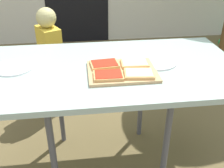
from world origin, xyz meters
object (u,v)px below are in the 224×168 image
(dining_table, at_px, (104,74))
(pizza_slice_near_right, at_px, (139,74))
(child_left, at_px, (51,55))
(cutting_board, at_px, (122,71))
(pizza_slice_near_left, at_px, (108,75))
(pizza_slice_far_right, at_px, (135,63))
(plate_white_left, at_px, (14,67))
(pizza_slice_far_left, at_px, (104,64))
(plate_white_right, at_px, (157,62))

(dining_table, distance_m, pizza_slice_near_right, 0.24)
(dining_table, height_order, child_left, child_left)
(cutting_board, height_order, pizza_slice_near_left, pizza_slice_near_left)
(cutting_board, xyz_separation_m, child_left, (-0.48, 0.87, -0.25))
(pizza_slice_near_right, xyz_separation_m, pizza_slice_near_left, (-0.16, 0.00, 0.00))
(pizza_slice_near_right, bearing_deg, dining_table, 137.44)
(pizza_slice_far_right, distance_m, plate_white_left, 0.69)
(pizza_slice_far_right, bearing_deg, pizza_slice_near_right, -91.08)
(pizza_slice_far_left, bearing_deg, dining_table, 89.48)
(cutting_board, relative_size, pizza_slice_far_left, 2.26)
(child_left, bearing_deg, plate_white_left, -99.44)
(dining_table, relative_size, child_left, 1.69)
(dining_table, bearing_deg, cutting_board, -43.44)
(child_left, bearing_deg, pizza_slice_near_right, -59.44)
(pizza_slice_near_left, xyz_separation_m, plate_white_right, (0.31, 0.17, -0.02))
(dining_table, distance_m, cutting_board, 0.14)
(plate_white_left, bearing_deg, child_left, 80.56)
(pizza_slice_near_left, relative_size, plate_white_right, 0.69)
(pizza_slice_near_left, bearing_deg, pizza_slice_far_right, 37.79)
(dining_table, bearing_deg, plate_white_left, 174.42)
(dining_table, xyz_separation_m, pizza_slice_near_left, (0.01, -0.15, 0.07))
(dining_table, height_order, cutting_board, cutting_board)
(pizza_slice_far_right, bearing_deg, pizza_slice_near_left, -142.21)
(pizza_slice_near_left, distance_m, plate_white_right, 0.36)
(cutting_board, relative_size, plate_white_right, 1.63)
(pizza_slice_far_right, xyz_separation_m, pizza_slice_near_right, (-0.00, -0.13, 0.00))
(pizza_slice_far_right, xyz_separation_m, plate_white_left, (-0.68, 0.08, -0.02))
(pizza_slice_near_right, bearing_deg, cutting_board, 138.47)
(cutting_board, height_order, pizza_slice_far_right, pizza_slice_far_right)
(plate_white_left, bearing_deg, pizza_slice_far_right, -6.41)
(pizza_slice_far_left, bearing_deg, child_left, 115.74)
(pizza_slice_near_right, distance_m, child_left, 1.13)
(dining_table, bearing_deg, pizza_slice_near_right, -42.56)
(pizza_slice_near_right, xyz_separation_m, pizza_slice_far_left, (-0.17, 0.14, 0.00))
(cutting_board, bearing_deg, pizza_slice_near_right, -41.53)
(pizza_slice_far_right, relative_size, child_left, 0.17)
(pizza_slice_far_right, xyz_separation_m, pizza_slice_near_left, (-0.16, -0.13, 0.00))
(cutting_board, height_order, plate_white_left, cutting_board)
(pizza_slice_far_left, height_order, plate_white_right, pizza_slice_far_left)
(pizza_slice_near_right, distance_m, plate_white_right, 0.23)
(cutting_board, bearing_deg, plate_white_right, 24.59)
(cutting_board, relative_size, plate_white_left, 1.63)
(pizza_slice_far_left, xyz_separation_m, pizza_slice_near_left, (0.01, -0.14, 0.00))
(plate_white_left, bearing_deg, cutting_board, -12.65)
(pizza_slice_far_left, height_order, plate_white_left, pizza_slice_far_left)
(pizza_slice_far_left, relative_size, child_left, 0.18)
(cutting_board, distance_m, child_left, 1.03)
(pizza_slice_near_right, relative_size, plate_white_left, 0.72)
(pizza_slice_far_right, relative_size, plate_white_right, 0.70)
(cutting_board, distance_m, pizza_slice_near_right, 0.11)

